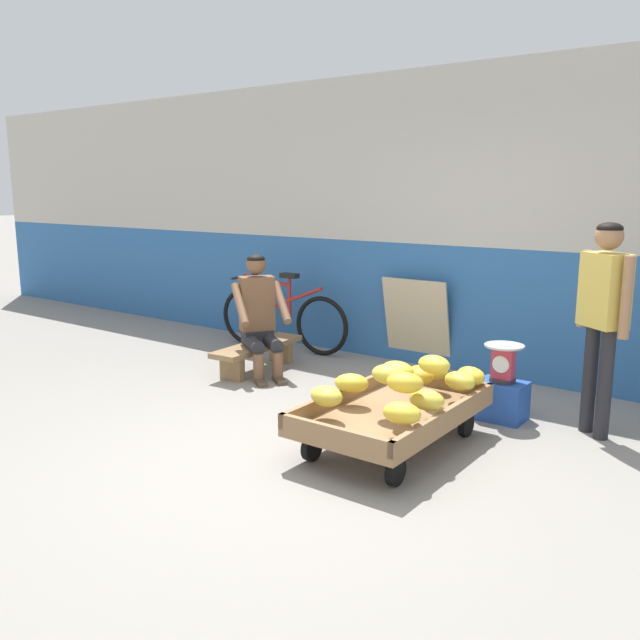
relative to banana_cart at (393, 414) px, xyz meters
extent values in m
plane|color=gray|center=(-0.43, -0.66, -0.24)|extent=(80.00, 80.00, 0.00)
cube|color=#2D609E|center=(-0.43, 2.23, 0.37)|extent=(16.00, 0.30, 1.22)
cube|color=#B7B2A8|center=(-0.43, 2.23, 1.81)|extent=(16.00, 0.30, 1.66)
cube|color=#8E6B47|center=(0.00, 0.00, -0.01)|extent=(0.85, 1.44, 0.05)
cube|color=#8E6B47|center=(-0.40, 0.00, 0.07)|extent=(0.05, 1.44, 0.10)
cube|color=#8E6B47|center=(0.40, 0.00, 0.07)|extent=(0.05, 1.44, 0.10)
cube|color=#8E6B47|center=(0.00, 0.70, 0.07)|extent=(0.84, 0.04, 0.10)
cube|color=#8E6B47|center=(0.00, -0.70, 0.07)|extent=(0.84, 0.04, 0.10)
cylinder|color=black|center=(-0.32, 0.50, -0.15)|extent=(0.05, 0.18, 0.18)
cylinder|color=black|center=(0.31, 0.51, -0.15)|extent=(0.05, 0.18, 0.18)
cylinder|color=black|center=(-0.31, -0.51, -0.15)|extent=(0.05, 0.18, 0.18)
cylinder|color=black|center=(0.32, -0.50, -0.15)|extent=(0.05, 0.18, 0.18)
ellipsoid|color=gold|center=(-0.30, -0.07, 0.18)|extent=(0.29, 0.25, 0.13)
ellipsoid|color=gold|center=(0.28, 0.43, 0.18)|extent=(0.28, 0.24, 0.13)
ellipsoid|color=yellow|center=(0.00, 0.56, 0.18)|extent=(0.26, 0.20, 0.13)
ellipsoid|color=gold|center=(-0.02, 0.41, 0.18)|extent=(0.30, 0.28, 0.13)
ellipsoid|color=gold|center=(0.30, -0.09, 0.18)|extent=(0.25, 0.20, 0.13)
ellipsoid|color=gold|center=(-0.27, -0.41, 0.18)|extent=(0.27, 0.23, 0.13)
ellipsoid|color=gold|center=(0.29, 0.60, 0.18)|extent=(0.30, 0.28, 0.13)
ellipsoid|color=gold|center=(0.30, -0.41, 0.18)|extent=(0.26, 0.20, 0.13)
ellipsoid|color=yellow|center=(0.15, 0.28, 0.32)|extent=(0.27, 0.22, 0.13)
ellipsoid|color=gold|center=(0.03, -0.12, 0.32)|extent=(0.25, 0.19, 0.13)
ellipsoid|color=yellow|center=(0.00, 0.04, 0.30)|extent=(0.26, 0.21, 0.13)
ellipsoid|color=gold|center=(0.20, -0.20, 0.31)|extent=(0.27, 0.22, 0.13)
cube|color=olive|center=(-2.07, 0.92, 0.00)|extent=(0.37, 1.12, 0.05)
cube|color=olive|center=(-2.10, 1.31, -0.13)|extent=(0.24, 0.10, 0.22)
cube|color=olive|center=(-2.04, 0.54, -0.13)|extent=(0.24, 0.10, 0.22)
cylinder|color=brown|center=(-1.69, 0.77, -0.11)|extent=(0.10, 0.10, 0.27)
cube|color=#4C3D2D|center=(-1.64, 0.74, -0.22)|extent=(0.23, 0.20, 0.04)
cylinder|color=#232328|center=(-1.85, 0.88, 0.08)|extent=(0.40, 0.33, 0.13)
cylinder|color=brown|center=(-1.79, 0.62, -0.11)|extent=(0.10, 0.10, 0.27)
cube|color=#4C3D2D|center=(-1.74, 0.59, -0.22)|extent=(0.23, 0.20, 0.04)
cylinder|color=#232328|center=(-1.95, 0.74, 0.08)|extent=(0.40, 0.33, 0.13)
cube|color=#232328|center=(-2.07, 0.92, 0.10)|extent=(0.34, 0.36, 0.14)
cube|color=brown|center=(-2.07, 0.92, 0.43)|extent=(0.33, 0.37, 0.52)
cylinder|color=brown|center=(-1.82, 1.00, 0.46)|extent=(0.43, 0.33, 0.36)
cylinder|color=brown|center=(-2.05, 0.67, 0.46)|extent=(0.43, 0.33, 0.36)
sphere|color=brown|center=(-2.07, 0.92, 0.80)|extent=(0.19, 0.19, 0.19)
ellipsoid|color=black|center=(-2.07, 0.92, 0.86)|extent=(0.17, 0.17, 0.09)
cube|color=#234CA8|center=(0.38, 1.00, -0.09)|extent=(0.36, 0.28, 0.30)
cylinder|color=#28282D|center=(0.38, 1.00, 0.07)|extent=(0.20, 0.20, 0.03)
cube|color=#C6384C|center=(0.38, 1.00, 0.21)|extent=(0.16, 0.10, 0.24)
cylinder|color=white|center=(0.38, 0.95, 0.21)|extent=(0.13, 0.01, 0.13)
cylinder|color=#B2B5BA|center=(0.38, 1.00, 0.34)|extent=(0.30, 0.30, 0.01)
torus|color=black|center=(-2.95, 1.70, 0.08)|extent=(0.64, 0.11, 0.64)
torus|color=black|center=(-1.94, 1.79, 0.08)|extent=(0.64, 0.11, 0.64)
cylinder|color=#AD231E|center=(-2.44, 1.74, 0.28)|extent=(1.03, 0.13, 0.43)
cylinder|color=#AD231E|center=(-2.34, 1.75, 0.32)|extent=(0.04, 0.04, 0.48)
cylinder|color=#AD231E|center=(-2.65, 1.73, 0.52)|extent=(0.62, 0.09, 0.12)
cube|color=black|center=(-2.34, 1.75, 0.59)|extent=(0.21, 0.12, 0.05)
cylinder|color=black|center=(-2.95, 1.70, 0.54)|extent=(0.07, 0.48, 0.03)
cube|color=#C6B289|center=(-0.93, 2.02, 0.20)|extent=(0.70, 0.21, 0.88)
cylinder|color=#232328|center=(1.10, 1.04, 0.16)|extent=(0.10, 0.10, 0.80)
cylinder|color=#232328|center=(0.98, 1.14, 0.16)|extent=(0.10, 0.10, 0.80)
cube|color=gold|center=(1.04, 1.09, 0.82)|extent=(0.38, 0.35, 0.52)
cylinder|color=#9E704C|center=(1.21, 0.96, 0.80)|extent=(0.07, 0.07, 0.56)
cylinder|color=#9E704C|center=(0.87, 1.21, 0.80)|extent=(0.07, 0.07, 0.56)
sphere|color=#9E704C|center=(1.04, 1.09, 1.19)|extent=(0.19, 0.19, 0.19)
ellipsoid|color=black|center=(1.04, 1.09, 1.25)|extent=(0.17, 0.17, 0.09)
camera|label=1|loc=(2.20, -3.78, 1.52)|focal=37.48mm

